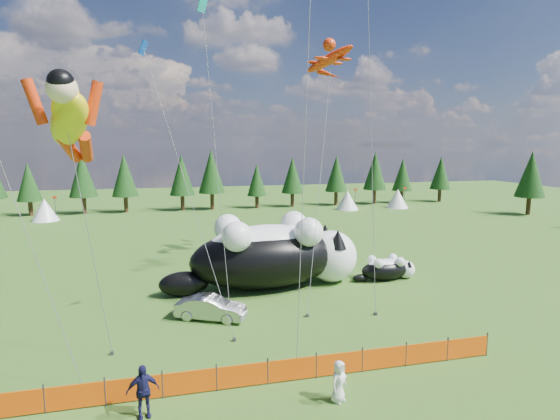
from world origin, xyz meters
name	(u,v)px	position (x,y,z in m)	size (l,w,h in m)	color
ground	(233,352)	(0.00, 0.00, 0.00)	(160.00, 160.00, 0.00)	#11380A
safety_fence	(243,375)	(0.00, -3.00, 0.50)	(22.06, 0.06, 1.10)	#262626
tree_line	(191,182)	(0.00, 45.00, 4.00)	(90.00, 4.00, 8.00)	black
festival_tents	(273,202)	(11.00, 40.00, 1.40)	(50.00, 3.20, 2.80)	white
cat_large	(274,253)	(3.92, 8.61, 2.28)	(13.30, 5.30, 4.80)	black
cat_small	(388,268)	(11.98, 8.25, 0.80)	(4.68, 1.74, 1.69)	black
car	(211,308)	(-0.62, 4.10, 0.63)	(1.33, 3.81, 1.25)	#A9A9AD
spectator_c	(143,391)	(-3.62, -4.00, 0.95)	(1.11, 0.57, 1.90)	#15153B
spectator_e	(339,381)	(3.28, -4.74, 0.78)	(0.77, 0.50, 1.57)	silver
superhero_kite	(69,121)	(-6.25, 0.32, 10.28)	(5.26, 5.47, 12.34)	yellow
gecko_kite	(329,59)	(9.40, 13.78, 15.74)	(8.04, 14.05, 19.49)	red
diamond_kite_a	(147,58)	(-3.56, 7.34, 14.06)	(4.30, 7.13, 16.38)	#0B42B2
diamond_kite_c	(310,6)	(3.59, 0.21, 15.23)	(1.76, 2.87, 16.76)	#0B42B2
diamond_kite_d	(203,17)	(-0.20, 10.18, 17.19)	(1.33, 5.91, 19.03)	#0EA9A0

